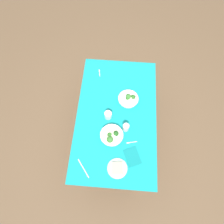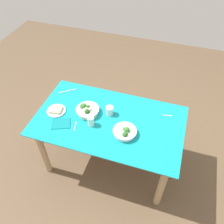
% 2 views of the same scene
% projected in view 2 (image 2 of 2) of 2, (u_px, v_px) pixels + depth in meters
% --- Properties ---
extents(ground_plane, '(6.00, 6.00, 0.00)m').
position_uv_depth(ground_plane, '(109.00, 160.00, 2.80)').
color(ground_plane, brown).
extents(dining_table, '(1.45, 0.85, 0.72)m').
position_uv_depth(dining_table, '(109.00, 128.00, 2.37)').
color(dining_table, teal).
rests_on(dining_table, ground_plane).
extents(broccoli_bowl_far, '(0.22, 0.22, 0.09)m').
position_uv_depth(broccoli_bowl_far, '(125.00, 132.00, 2.15)').
color(broccoli_bowl_far, white).
rests_on(broccoli_bowl_far, dining_table).
extents(broccoli_bowl_near, '(0.23, 0.23, 0.10)m').
position_uv_depth(broccoli_bowl_near, '(87.00, 110.00, 2.34)').
color(broccoli_bowl_near, silver).
rests_on(broccoli_bowl_near, dining_table).
extents(bread_side_plate, '(0.19, 0.19, 0.03)m').
position_uv_depth(bread_side_plate, '(56.00, 110.00, 2.37)').
color(bread_side_plate, '#99C6D1').
rests_on(bread_side_plate, dining_table).
extents(water_glass_center, '(0.06, 0.06, 0.10)m').
position_uv_depth(water_glass_center, '(91.00, 121.00, 2.21)').
color(water_glass_center, silver).
rests_on(water_glass_center, dining_table).
extents(water_glass_side, '(0.08, 0.08, 0.09)m').
position_uv_depth(water_glass_side, '(110.00, 111.00, 2.32)').
color(water_glass_side, silver).
rests_on(water_glass_side, dining_table).
extents(fork_by_far_bowl, '(0.04, 0.11, 0.00)m').
position_uv_depth(fork_by_far_bowl, '(75.00, 126.00, 2.24)').
color(fork_by_far_bowl, '#B7B7BC').
rests_on(fork_by_far_bowl, dining_table).
extents(fork_by_near_bowl, '(0.10, 0.03, 0.00)m').
position_uv_depth(fork_by_near_bowl, '(167.00, 116.00, 2.33)').
color(fork_by_near_bowl, '#B7B7BC').
rests_on(fork_by_near_bowl, dining_table).
extents(table_knife_left, '(0.17, 0.13, 0.00)m').
position_uv_depth(table_knife_left, '(68.00, 91.00, 2.59)').
color(table_knife_left, '#B7B7BC').
rests_on(table_knife_left, dining_table).
extents(napkin_folded_upper, '(0.21, 0.19, 0.01)m').
position_uv_depth(napkin_folded_upper, '(61.00, 123.00, 2.26)').
color(napkin_folded_upper, '#0F777D').
rests_on(napkin_folded_upper, dining_table).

